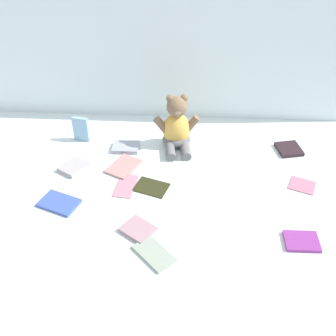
% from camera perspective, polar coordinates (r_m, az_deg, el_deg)
% --- Properties ---
extents(ground_plane, '(3.20, 3.20, 0.00)m').
position_cam_1_polar(ground_plane, '(1.65, -0.10, -0.58)').
color(ground_plane, silver).
extents(backdrop_drape, '(1.75, 0.03, 0.77)m').
position_cam_1_polar(backdrop_drape, '(1.85, 0.73, 17.78)').
color(backdrop_drape, white).
rests_on(backdrop_drape, ground_plane).
extents(teddy_bear, '(0.20, 0.19, 0.24)m').
position_cam_1_polar(teddy_bear, '(1.75, 1.22, 5.58)').
color(teddy_bear, '#E5B24C').
rests_on(teddy_bear, ground_plane).
extents(book_case_0, '(0.07, 0.03, 0.11)m').
position_cam_1_polar(book_case_0, '(1.84, -12.00, 5.29)').
color(book_case_0, '#82AED2').
rests_on(book_case_0, ground_plane).
extents(book_case_1, '(0.15, 0.13, 0.01)m').
position_cam_1_polar(book_case_1, '(1.57, -2.31, -2.62)').
color(book_case_1, '#2B2C15').
rests_on(book_case_1, ground_plane).
extents(book_case_2, '(0.13, 0.13, 0.02)m').
position_cam_1_polar(book_case_2, '(1.41, -4.19, -8.50)').
color(book_case_2, '#A57F8B').
rests_on(book_case_2, ground_plane).
extents(book_case_3, '(0.12, 0.11, 0.01)m').
position_cam_1_polar(book_case_3, '(1.66, 18.16, -2.24)').
color(book_case_3, '#B66A85').
rests_on(book_case_3, ground_plane).
extents(book_case_4, '(0.11, 0.09, 0.01)m').
position_cam_1_polar(book_case_4, '(1.44, 18.07, -9.67)').
color(book_case_4, '#86328B').
rests_on(book_case_4, ground_plane).
extents(book_case_5, '(0.12, 0.12, 0.02)m').
position_cam_1_polar(book_case_5, '(1.84, 16.45, 2.53)').
color(book_case_5, black).
rests_on(book_case_5, ground_plane).
extents(book_case_6, '(0.15, 0.15, 0.01)m').
position_cam_1_polar(book_case_6, '(1.34, -1.97, -11.80)').
color(book_case_6, '#8F9D8E').
rests_on(book_case_6, ground_plane).
extents(book_case_7, '(0.16, 0.14, 0.01)m').
position_cam_1_polar(book_case_7, '(1.55, -14.90, -4.73)').
color(book_case_7, '#3C56B4').
rests_on(book_case_7, ground_plane).
extents(book_case_8, '(0.11, 0.08, 0.02)m').
position_cam_1_polar(book_case_8, '(1.78, -5.89, 2.86)').
color(book_case_8, '#969CAC').
rests_on(book_case_8, ground_plane).
extents(book_case_9, '(0.12, 0.13, 0.02)m').
position_cam_1_polar(book_case_9, '(1.70, -13.01, 0.13)').
color(book_case_9, '#A59EA4').
rests_on(book_case_9, ground_plane).
extents(book_case_10, '(0.09, 0.14, 0.01)m').
position_cam_1_polar(book_case_10, '(1.59, -5.89, -2.42)').
color(book_case_10, '#B3768A').
rests_on(book_case_10, ground_plane).
extents(book_case_11, '(0.15, 0.17, 0.01)m').
position_cam_1_polar(book_case_11, '(1.68, -6.20, 0.22)').
color(book_case_11, tan).
rests_on(book_case_11, ground_plane).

